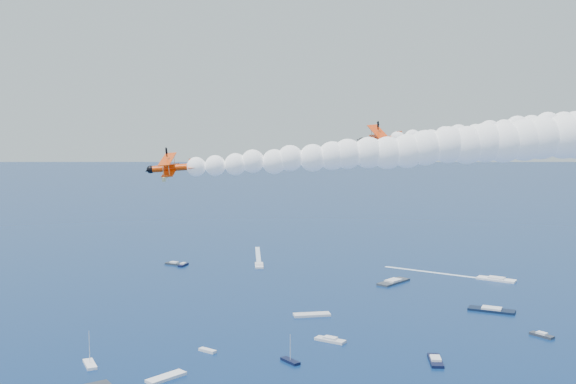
# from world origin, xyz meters

# --- Properties ---
(biplane_lead) EXTENTS (9.95, 11.42, 7.58)m
(biplane_lead) POSITION_xyz_m (12.78, 32.28, 56.01)
(biplane_lead) COLOR red
(biplane_trail) EXTENTS (8.27, 9.39, 6.11)m
(biplane_trail) POSITION_xyz_m (-12.73, 3.42, 52.86)
(biplane_trail) COLOR #E83C04
(smoke_trail_lead) EXTENTS (62.71, 41.37, 11.01)m
(smoke_trail_lead) POSITION_xyz_m (41.47, 42.03, 58.32)
(smoke_trail_lead) COLOR white
(smoke_trail_trail) EXTENTS (62.29, 32.12, 11.01)m
(smoke_trail_trail) POSITION_xyz_m (16.76, 10.38, 55.17)
(smoke_trail_trail) COLOR white
(spectator_boats) EXTENTS (190.45, 149.36, 0.70)m
(spectator_boats) POSITION_xyz_m (3.87, 114.77, 0.35)
(spectator_boats) COLOR silver
(spectator_boats) RESTS_ON ground
(boat_wakes) EXTENTS (122.42, 208.98, 0.04)m
(boat_wakes) POSITION_xyz_m (-34.92, 142.15, 0.03)
(boat_wakes) COLOR white
(boat_wakes) RESTS_ON ground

